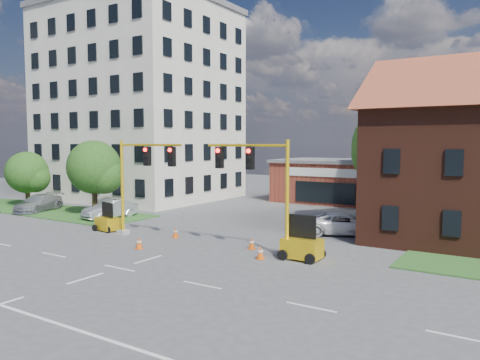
{
  "coord_description": "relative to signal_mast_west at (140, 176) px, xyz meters",
  "views": [
    {
      "loc": [
        16.76,
        -15.59,
        6.07
      ],
      "look_at": [
        0.58,
        10.0,
        3.62
      ],
      "focal_mm": 35.0,
      "sensor_mm": 36.0,
      "label": 1
    }
  ],
  "objects": [
    {
      "name": "grass_verge_nw",
      "position": [
        -15.64,
        4.0,
        -3.88
      ],
      "size": [
        22.0,
        6.0,
        0.08
      ],
      "primitive_type": "cube",
      "color": "#26521E",
      "rests_on": "ground"
    },
    {
      "name": "sedan_silver_rear",
      "position": [
        -15.52,
        3.31,
        -3.18
      ],
      "size": [
        3.64,
        5.49,
        1.48
      ],
      "primitive_type": "imported",
      "rotation": [
        0.0,
        0.0,
        0.34
      ],
      "color": "#A1A4A9",
      "rests_on": "ground"
    },
    {
      "name": "signal_mast_east",
      "position": [
        8.71,
        0.0,
        0.0
      ],
      "size": [
        5.3,
        0.6,
        6.2
      ],
      "color": "gray",
      "rests_on": "ground"
    },
    {
      "name": "sedan_silver_front",
      "position": [
        -7.36,
        4.08,
        -3.19
      ],
      "size": [
        2.1,
        4.61,
        1.47
      ],
      "primitive_type": "imported",
      "rotation": [
        0.0,
        0.0,
        -0.13
      ],
      "color": "#A1A4A9",
      "rests_on": "ground"
    },
    {
      "name": "tree_nw_rear",
      "position": [
        -19.44,
        5.08,
        -0.85
      ],
      "size": [
        4.14,
        3.95,
        5.19
      ],
      "color": "#362613",
      "rests_on": "ground"
    },
    {
      "name": "office_block",
      "position": [
        -15.64,
        15.91,
        6.39
      ],
      "size": [
        18.4,
        15.4,
        20.6
      ],
      "color": "silver",
      "rests_on": "ground"
    },
    {
      "name": "ground",
      "position": [
        4.36,
        -6.0,
        -3.92
      ],
      "size": [
        120.0,
        120.0,
        0.0
      ],
      "primitive_type": "plane",
      "color": "#47484A",
      "rests_on": "ground"
    },
    {
      "name": "signal_mast_west",
      "position": [
        0.0,
        0.0,
        0.0
      ],
      "size": [
        5.3,
        0.6,
        6.2
      ],
      "color": "gray",
      "rests_on": "ground"
    },
    {
      "name": "tree_nw_front",
      "position": [
        -9.42,
        4.58,
        -0.08
      ],
      "size": [
        4.63,
        4.41,
        6.22
      ],
      "color": "#362613",
      "rests_on": "ground"
    },
    {
      "name": "lane_markings",
      "position": [
        4.36,
        -9.0,
        -3.91
      ],
      "size": [
        60.0,
        36.0,
        0.01
      ],
      "primitive_type": null,
      "color": "silver",
      "rests_on": "ground"
    },
    {
      "name": "pickup_white",
      "position": [
        10.74,
        7.73,
        -3.21
      ],
      "size": [
        5.65,
        4.19,
        1.43
      ],
      "primitive_type": "imported",
      "rotation": [
        0.0,
        0.0,
        1.97
      ],
      "color": "white",
      "rests_on": "ground"
    },
    {
      "name": "brick_shop",
      "position": [
        4.36,
        23.99,
        -1.76
      ],
      "size": [
        12.4,
        8.4,
        4.3
      ],
      "color": "maroon",
      "rests_on": "ground"
    },
    {
      "name": "tree_large",
      "position": [
        11.28,
        21.08,
        1.49
      ],
      "size": [
        8.65,
        8.24,
        9.77
      ],
      "color": "#362613",
      "rests_on": "ground"
    },
    {
      "name": "trailer_east",
      "position": [
        11.09,
        0.28,
        -3.22
      ],
      "size": [
        1.95,
        1.3,
        2.23
      ],
      "rotation": [
        0.0,
        0.0,
        0.0
      ],
      "color": "yellow",
      "rests_on": "ground"
    },
    {
      "name": "cone_b",
      "position": [
        1.98,
        1.0,
        -3.58
      ],
      "size": [
        0.4,
        0.4,
        0.7
      ],
      "color": "#D74E0B",
      "rests_on": "ground"
    },
    {
      "name": "trailer_west",
      "position": [
        -3.5,
        0.36,
        -3.33
      ],
      "size": [
        1.83,
        1.4,
        1.87
      ],
      "rotation": [
        0.0,
        0.0,
        -0.2
      ],
      "color": "yellow",
      "rests_on": "ground"
    },
    {
      "name": "cone_c",
      "position": [
        7.69,
        0.88,
        -3.58
      ],
      "size": [
        0.4,
        0.4,
        0.7
      ],
      "color": "#D74E0B",
      "rests_on": "ground"
    },
    {
      "name": "cone_d",
      "position": [
        9.25,
        -0.84,
        -3.58
      ],
      "size": [
        0.4,
        0.4,
        0.7
      ],
      "color": "#D74E0B",
      "rests_on": "ground"
    },
    {
      "name": "cone_a",
      "position": [
        2.24,
        -2.49,
        -3.58
      ],
      "size": [
        0.4,
        0.4,
        0.7
      ],
      "color": "#D74E0B",
      "rests_on": "ground"
    }
  ]
}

